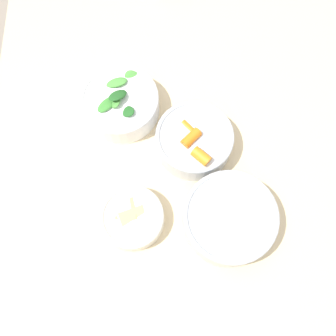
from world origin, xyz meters
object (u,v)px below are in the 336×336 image
Objects in this scene: bowl_greens at (120,103)px; bowl_beans_hotdog at (229,219)px; bowl_cookies at (132,218)px; bowl_carrots at (194,141)px.

bowl_beans_hotdog is (0.28, 0.23, -0.00)m from bowl_greens.
bowl_cookies is (-0.01, -0.20, -0.01)m from bowl_beans_hotdog.
bowl_carrots is 0.22m from bowl_cookies.
bowl_carrots is 0.96× the size of bowl_greens.
bowl_beans_hotdog is at bearing 40.08° from bowl_greens.
bowl_greens reaches higher than bowl_beans_hotdog.
bowl_carrots is 1.27× the size of bowl_cookies.
bowl_beans_hotdog is at bearing 20.36° from bowl_carrots.
bowl_carrots reaches higher than bowl_beans_hotdog.
bowl_carrots reaches higher than bowl_cookies.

